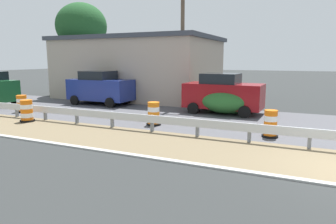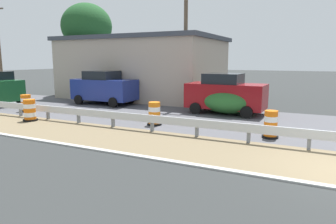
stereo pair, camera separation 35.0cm
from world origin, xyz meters
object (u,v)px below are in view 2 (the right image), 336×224
(car_distant_a, at_px, (225,94))
(utility_pole_near, at_px, (186,40))
(traffic_barrel_mid, at_px, (30,111))
(traffic_barrel_nearest, at_px, (271,126))
(traffic_barrel_close, at_px, (154,115))
(car_trailing_near_lane, at_px, (104,88))
(traffic_barrel_far, at_px, (26,104))

(car_distant_a, bearing_deg, utility_pole_near, 156.33)
(traffic_barrel_mid, bearing_deg, traffic_barrel_nearest, -81.21)
(traffic_barrel_nearest, distance_m, traffic_barrel_close, 5.15)
(traffic_barrel_nearest, height_order, traffic_barrel_mid, traffic_barrel_nearest)
(traffic_barrel_close, distance_m, car_trailing_near_lane, 7.76)
(traffic_barrel_mid, bearing_deg, utility_pole_near, -32.97)
(traffic_barrel_nearest, xyz_separation_m, traffic_barrel_mid, (-1.72, 11.15, -0.00))
(traffic_barrel_nearest, height_order, car_trailing_near_lane, car_trailing_near_lane)
(traffic_barrel_mid, bearing_deg, car_trailing_near_lane, 2.80)
(traffic_barrel_close, bearing_deg, traffic_barrel_nearest, -91.12)
(traffic_barrel_close, distance_m, traffic_barrel_far, 8.54)
(traffic_barrel_mid, xyz_separation_m, utility_pole_near, (7.74, -5.02, 3.73))
(traffic_barrel_nearest, relative_size, car_distant_a, 0.25)
(car_distant_a, bearing_deg, car_trailing_near_lane, -178.55)
(car_trailing_near_lane, bearing_deg, traffic_barrel_mid, -86.46)
(traffic_barrel_mid, bearing_deg, car_distant_a, -51.85)
(car_distant_a, height_order, utility_pole_near, utility_pole_near)
(traffic_barrel_nearest, bearing_deg, car_distant_a, 33.84)
(car_trailing_near_lane, distance_m, utility_pole_near, 6.33)
(traffic_barrel_close, relative_size, traffic_barrel_far, 1.10)
(traffic_barrel_close, relative_size, utility_pole_near, 0.13)
(traffic_barrel_nearest, xyz_separation_m, car_trailing_near_lane, (4.58, 11.46, 0.64))
(traffic_barrel_nearest, height_order, traffic_barrel_far, traffic_barrel_nearest)
(car_distant_a, relative_size, utility_pole_near, 0.53)
(traffic_barrel_close, xyz_separation_m, car_distant_a, (4.51, -2.06, 0.63))
(traffic_barrel_close, bearing_deg, traffic_barrel_mid, 106.91)
(car_trailing_near_lane, xyz_separation_m, car_distant_a, (0.03, -8.37, -0.00))
(traffic_barrel_mid, height_order, car_distant_a, car_distant_a)
(traffic_barrel_far, xyz_separation_m, utility_pole_near, (5.88, -7.56, 3.77))
(traffic_barrel_nearest, bearing_deg, traffic_barrel_far, 89.43)
(traffic_barrel_mid, height_order, car_trailing_near_lane, car_trailing_near_lane)
(car_trailing_near_lane, bearing_deg, car_distant_a, 0.97)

